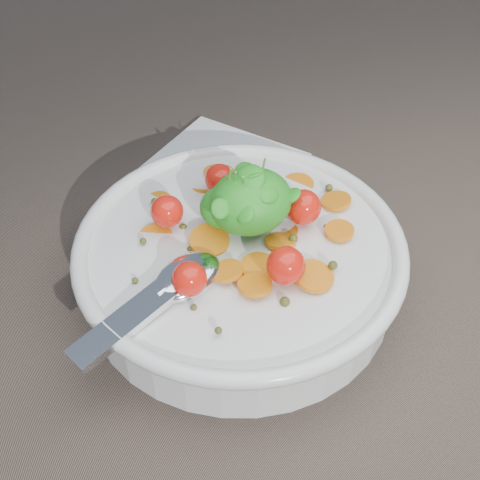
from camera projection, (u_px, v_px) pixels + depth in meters
name	position (u px, v px, depth m)	size (l,w,h in m)	color
ground	(263.00, 280.00, 0.56)	(6.00, 6.00, 0.00)	brown
bowl	(240.00, 258.00, 0.54)	(0.31, 0.29, 0.12)	white
napkin	(214.00, 175.00, 0.67)	(0.18, 0.15, 0.01)	white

